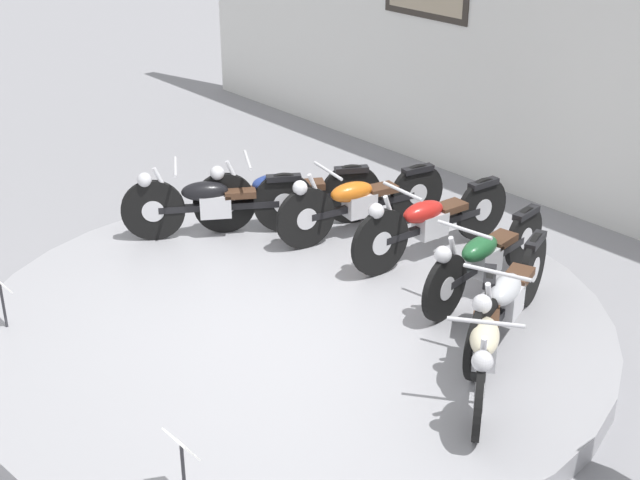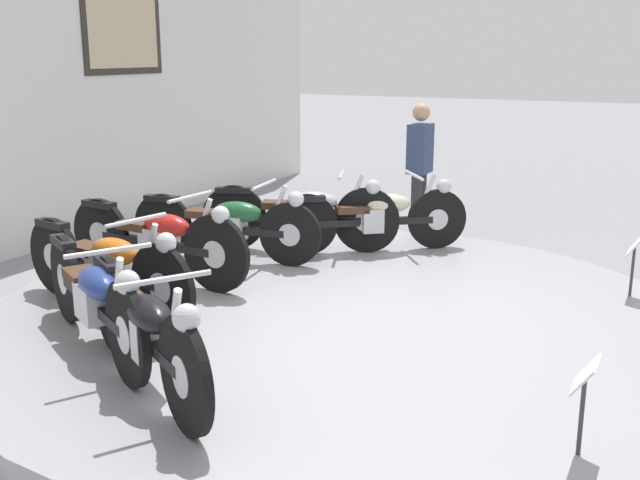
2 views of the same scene
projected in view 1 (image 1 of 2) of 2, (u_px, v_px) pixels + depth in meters
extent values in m
plane|color=gray|center=(292.00, 334.00, 7.94)|extent=(60.00, 60.00, 0.00)
cylinder|color=#99999E|center=(292.00, 324.00, 7.89)|extent=(5.60, 5.60, 0.21)
cube|color=silver|center=(597.00, 24.00, 9.48)|extent=(14.00, 0.20, 4.36)
cylinder|color=black|center=(153.00, 210.00, 9.11)|extent=(0.39, 0.58, 0.65)
cylinder|color=silver|center=(153.00, 210.00, 9.11)|extent=(0.18, 0.23, 0.23)
cylinder|color=black|center=(284.00, 203.00, 9.29)|extent=(0.39, 0.58, 0.65)
cylinder|color=silver|center=(284.00, 203.00, 9.29)|extent=(0.18, 0.23, 0.23)
cube|color=black|center=(219.00, 206.00, 9.20)|extent=(0.71, 1.09, 0.07)
cube|color=silver|center=(215.00, 205.00, 9.18)|extent=(0.34, 0.38, 0.24)
ellipsoid|color=black|center=(205.00, 191.00, 9.10)|extent=(0.44, 0.52, 0.20)
cube|color=#472D1E|center=(240.00, 193.00, 9.17)|extent=(0.34, 0.38, 0.07)
cube|color=black|center=(284.00, 178.00, 9.17)|extent=(0.27, 0.36, 0.06)
cylinder|color=silver|center=(166.00, 191.00, 9.04)|extent=(0.17, 0.24, 0.54)
cylinder|color=silver|center=(175.00, 167.00, 8.94)|extent=(0.48, 0.31, 0.03)
sphere|color=silver|center=(144.00, 180.00, 8.95)|extent=(0.15, 0.15, 0.15)
cylinder|color=black|center=(225.00, 203.00, 9.27)|extent=(0.38, 0.60, 0.66)
cylinder|color=silver|center=(225.00, 203.00, 9.27)|extent=(0.17, 0.23, 0.23)
cylinder|color=black|center=(351.00, 194.00, 9.50)|extent=(0.38, 0.60, 0.66)
cylinder|color=silver|center=(351.00, 194.00, 9.50)|extent=(0.17, 0.23, 0.23)
cube|color=black|center=(289.00, 199.00, 9.38)|extent=(0.68, 1.11, 0.07)
cube|color=silver|center=(285.00, 197.00, 9.37)|extent=(0.33, 0.38, 0.24)
ellipsoid|color=navy|center=(275.00, 184.00, 9.28)|extent=(0.43, 0.53, 0.20)
cube|color=#472D1E|center=(309.00, 185.00, 9.36)|extent=(0.33, 0.38, 0.07)
cube|color=black|center=(351.00, 170.00, 9.38)|extent=(0.27, 0.36, 0.06)
cylinder|color=silver|center=(238.00, 184.00, 9.21)|extent=(0.16, 0.24, 0.54)
cylinder|color=silver|center=(248.00, 160.00, 9.12)|extent=(0.48, 0.30, 0.03)
sphere|color=silver|center=(217.00, 173.00, 9.12)|extent=(0.15, 0.15, 0.15)
cylinder|color=black|center=(306.00, 218.00, 8.93)|extent=(0.18, 0.65, 0.65)
cylinder|color=silver|center=(306.00, 218.00, 8.93)|extent=(0.11, 0.24, 0.23)
cylinder|color=black|center=(417.00, 193.00, 9.53)|extent=(0.18, 0.65, 0.65)
cylinder|color=silver|center=(417.00, 193.00, 9.53)|extent=(0.11, 0.24, 0.23)
cube|color=black|center=(363.00, 205.00, 9.23)|extent=(0.31, 1.23, 0.07)
cube|color=silver|center=(360.00, 204.00, 9.20)|extent=(0.26, 0.35, 0.24)
ellipsoid|color=#D16619|center=(352.00, 192.00, 9.09)|extent=(0.31, 0.51, 0.20)
cube|color=#472D1E|center=(381.00, 189.00, 9.27)|extent=(0.26, 0.35, 0.07)
cube|color=black|center=(418.00, 169.00, 9.41)|extent=(0.17, 0.37, 0.06)
cylinder|color=silver|center=(319.00, 197.00, 8.91)|extent=(0.09, 0.25, 0.54)
cylinder|color=silver|center=(328.00, 171.00, 8.85)|extent=(0.54, 0.14, 0.03)
sphere|color=silver|center=(300.00, 188.00, 8.76)|extent=(0.15, 0.15, 0.15)
cylinder|color=black|center=(380.00, 242.00, 8.40)|extent=(0.10, 0.67, 0.66)
cylinder|color=silver|center=(380.00, 242.00, 8.40)|extent=(0.08, 0.24, 0.23)
cylinder|color=black|center=(481.00, 209.00, 9.12)|extent=(0.10, 0.67, 0.66)
cylinder|color=silver|center=(481.00, 209.00, 9.12)|extent=(0.08, 0.24, 0.23)
cube|color=black|center=(433.00, 225.00, 8.76)|extent=(0.16, 1.24, 0.07)
cube|color=silver|center=(430.00, 224.00, 8.73)|extent=(0.22, 0.33, 0.24)
ellipsoid|color=red|center=(423.00, 212.00, 8.61)|extent=(0.25, 0.49, 0.20)
cube|color=#472D1E|center=(450.00, 207.00, 8.82)|extent=(0.22, 0.33, 0.07)
cube|color=black|center=(484.00, 183.00, 9.00)|extent=(0.13, 0.37, 0.06)
cylinder|color=silver|center=(393.00, 219.00, 8.39)|extent=(0.06, 0.25, 0.54)
cylinder|color=silver|center=(403.00, 191.00, 8.34)|extent=(0.54, 0.07, 0.03)
sphere|color=silver|center=(376.00, 211.00, 8.22)|extent=(0.15, 0.15, 0.15)
cylinder|color=black|center=(445.00, 288.00, 7.64)|extent=(0.14, 0.61, 0.61)
cylinder|color=silver|center=(445.00, 288.00, 7.64)|extent=(0.10, 0.22, 0.21)
cylinder|color=black|center=(524.00, 238.00, 8.56)|extent=(0.14, 0.61, 0.61)
cylinder|color=silver|center=(524.00, 238.00, 8.56)|extent=(0.10, 0.22, 0.21)
cube|color=black|center=(486.00, 261.00, 8.10)|extent=(0.25, 1.24, 0.07)
cube|color=silver|center=(484.00, 261.00, 8.06)|extent=(0.24, 0.35, 0.24)
ellipsoid|color=#1E562D|center=(480.00, 248.00, 7.93)|extent=(0.29, 0.51, 0.20)
cube|color=#472D1E|center=(500.00, 240.00, 8.19)|extent=(0.24, 0.35, 0.07)
cube|color=black|center=(526.00, 213.00, 8.45)|extent=(0.15, 0.37, 0.06)
cylinder|color=silver|center=(456.00, 261.00, 7.66)|extent=(0.08, 0.25, 0.54)
cylinder|color=silver|center=(465.00, 230.00, 7.62)|extent=(0.54, 0.11, 0.03)
sphere|color=silver|center=(443.00, 254.00, 7.45)|extent=(0.15, 0.15, 0.15)
cylinder|color=black|center=(481.00, 339.00, 6.83)|extent=(0.29, 0.64, 0.66)
cylinder|color=silver|center=(481.00, 339.00, 6.83)|extent=(0.14, 0.24, 0.23)
cylinder|color=black|center=(532.00, 269.00, 7.91)|extent=(0.29, 0.64, 0.66)
cylinder|color=silver|center=(532.00, 269.00, 7.91)|extent=(0.14, 0.24, 0.23)
cube|color=black|center=(509.00, 302.00, 7.37)|extent=(0.51, 1.19, 0.07)
cube|color=silver|center=(507.00, 302.00, 7.33)|extent=(0.30, 0.37, 0.24)
ellipsoid|color=#B2B5BA|center=(505.00, 289.00, 7.18)|extent=(0.38, 0.53, 0.20)
cube|color=#472D1E|center=(518.00, 276.00, 7.48)|extent=(0.30, 0.37, 0.07)
cube|color=black|center=(536.00, 240.00, 7.79)|extent=(0.22, 0.37, 0.06)
cylinder|color=silver|center=(490.00, 308.00, 6.87)|extent=(0.13, 0.25, 0.54)
cylinder|color=silver|center=(497.00, 273.00, 6.84)|extent=(0.52, 0.22, 0.03)
sphere|color=silver|center=(482.00, 304.00, 6.64)|extent=(0.15, 0.15, 0.15)
cylinder|color=black|center=(479.00, 398.00, 6.18)|extent=(0.42, 0.52, 0.61)
cylinder|color=silver|center=(479.00, 398.00, 6.18)|extent=(0.18, 0.21, 0.21)
cylinder|color=black|center=(487.00, 304.00, 7.37)|extent=(0.42, 0.52, 0.61)
cylinder|color=silver|center=(487.00, 304.00, 7.37)|extent=(0.18, 0.21, 0.21)
cube|color=black|center=(483.00, 347.00, 6.78)|extent=(0.81, 1.03, 0.07)
cube|color=silver|center=(483.00, 348.00, 6.73)|extent=(0.35, 0.38, 0.24)
ellipsoid|color=beige|center=(484.00, 336.00, 6.57)|extent=(0.47, 0.51, 0.20)
cube|color=#472D1E|center=(486.00, 317.00, 6.91)|extent=(0.35, 0.38, 0.07)
cube|color=black|center=(490.00, 277.00, 7.26)|extent=(0.30, 0.35, 0.06)
cylinder|color=silver|center=(482.00, 362.00, 6.22)|extent=(0.19, 0.23, 0.54)
cylinder|color=silver|center=(486.00, 322.00, 6.21)|extent=(0.45, 0.35, 0.03)
sphere|color=silver|center=(482.00, 361.00, 5.98)|extent=(0.15, 0.15, 0.15)
cylinder|color=#333338|center=(3.00, 305.00, 7.56)|extent=(0.02, 0.02, 0.42)
cylinder|color=#333338|center=(183.00, 473.00, 5.61)|extent=(0.02, 0.02, 0.42)
cube|color=white|center=(181.00, 444.00, 5.52)|extent=(0.26, 0.11, 0.15)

